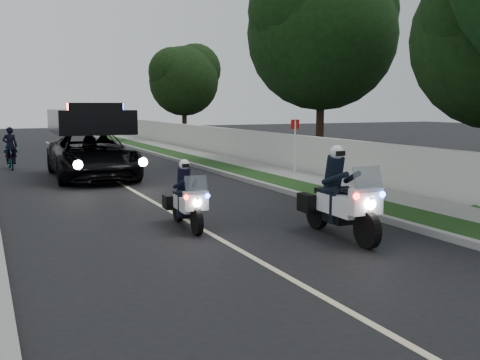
# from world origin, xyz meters

# --- Properties ---
(ground) EXTENTS (120.00, 120.00, 0.00)m
(ground) POSITION_xyz_m (0.00, 0.00, 0.00)
(ground) COLOR black
(ground) RESTS_ON ground
(curb_right) EXTENTS (0.20, 60.00, 0.15)m
(curb_right) POSITION_xyz_m (4.10, 10.00, 0.07)
(curb_right) COLOR gray
(curb_right) RESTS_ON ground
(grass_verge) EXTENTS (1.20, 60.00, 0.16)m
(grass_verge) POSITION_xyz_m (4.80, 10.00, 0.08)
(grass_verge) COLOR #193814
(grass_verge) RESTS_ON ground
(sidewalk_right) EXTENTS (1.40, 60.00, 0.16)m
(sidewalk_right) POSITION_xyz_m (6.10, 10.00, 0.08)
(sidewalk_right) COLOR gray
(sidewalk_right) RESTS_ON ground
(property_wall) EXTENTS (0.22, 60.00, 1.50)m
(property_wall) POSITION_xyz_m (7.10, 10.00, 0.75)
(property_wall) COLOR beige
(property_wall) RESTS_ON ground
(lane_marking) EXTENTS (0.12, 50.00, 0.01)m
(lane_marking) POSITION_xyz_m (0.00, 10.00, 0.00)
(lane_marking) COLOR #BFB78C
(lane_marking) RESTS_ON ground
(police_moto_left) EXTENTS (0.73, 1.81, 1.51)m
(police_moto_left) POSITION_xyz_m (-0.24, 4.20, 0.00)
(police_moto_left) COLOR silver
(police_moto_left) RESTS_ON ground
(police_moto_right) EXTENTS (0.87, 2.26, 1.89)m
(police_moto_right) POSITION_xyz_m (2.27, 2.01, 0.00)
(police_moto_right) COLOR silver
(police_moto_right) RESTS_ON ground
(police_suv) EXTENTS (2.99, 6.16, 2.96)m
(police_suv) POSITION_xyz_m (-0.59, 13.50, 0.00)
(police_suv) COLOR black
(police_suv) RESTS_ON ground
(bicycle) EXTENTS (0.66, 1.73, 0.89)m
(bicycle) POSITION_xyz_m (-3.17, 17.89, 0.00)
(bicycle) COLOR black
(bicycle) RESTS_ON ground
(cyclist) EXTENTS (0.58, 0.40, 1.57)m
(cyclist) POSITION_xyz_m (-3.17, 17.89, 0.00)
(cyclist) COLOR black
(cyclist) RESTS_ON ground
(sign_post) EXTENTS (0.35, 0.35, 2.23)m
(sign_post) POSITION_xyz_m (6.00, 10.04, 0.00)
(sign_post) COLOR #A30B15
(sign_post) RESTS_ON ground
(tree_right_c) EXTENTS (8.27, 8.27, 11.27)m
(tree_right_c) POSITION_xyz_m (9.82, 14.22, 0.00)
(tree_right_c) COLOR black
(tree_right_c) RESTS_ON ground
(tree_right_e) EXTENTS (6.78, 6.78, 8.55)m
(tree_right_e) POSITION_xyz_m (9.56, 32.01, 0.00)
(tree_right_e) COLOR black
(tree_right_e) RESTS_ON ground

